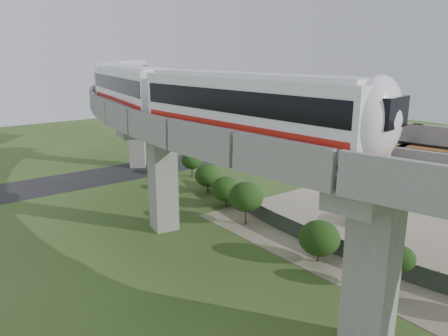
% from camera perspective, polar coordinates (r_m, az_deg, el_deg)
% --- Properties ---
extents(ground, '(160.00, 160.00, 0.00)m').
position_cam_1_polar(ground, '(31.27, 0.59, -13.97)').
color(ground, '#365120').
rests_on(ground, ground).
extents(dirt_lot, '(18.00, 26.00, 0.04)m').
position_cam_1_polar(dirt_lot, '(39.57, 18.83, -8.39)').
color(dirt_lot, gray).
rests_on(dirt_lot, ground).
extents(asphalt_road, '(60.00, 8.00, 0.03)m').
position_cam_1_polar(asphalt_road, '(56.32, -18.60, -1.53)').
color(asphalt_road, '#232326').
rests_on(asphalt_road, ground).
extents(viaduct, '(19.58, 73.98, 11.40)m').
position_cam_1_polar(viaduct, '(30.56, 6.32, 3.38)').
color(viaduct, '#99968E').
rests_on(viaduct, ground).
extents(metro_train, '(21.59, 58.58, 3.64)m').
position_cam_1_polar(metro_train, '(43.90, -10.66, 10.92)').
color(metro_train, silver).
rests_on(metro_train, ground).
extents(fence, '(3.87, 38.73, 1.50)m').
position_cam_1_polar(fence, '(37.17, 12.63, -8.23)').
color(fence, '#2D382D').
rests_on(fence, ground).
extents(tree_0, '(2.69, 2.69, 3.28)m').
position_cam_1_polar(tree_0, '(54.70, -4.21, 1.04)').
color(tree_0, '#382314').
rests_on(tree_0, ground).
extents(tree_1, '(2.87, 2.87, 3.23)m').
position_cam_1_polar(tree_1, '(48.12, -2.15, -0.98)').
color(tree_1, '#382314').
rests_on(tree_1, ground).
extents(tree_2, '(2.91, 2.91, 3.18)m').
position_cam_1_polar(tree_2, '(43.60, 0.23, -2.74)').
color(tree_2, '#382314').
rests_on(tree_2, ground).
extents(tree_3, '(3.13, 3.13, 3.98)m').
position_cam_1_polar(tree_3, '(39.03, 2.89, -3.78)').
color(tree_3, '#382314').
rests_on(tree_3, ground).
extents(tree_4, '(3.05, 3.05, 3.21)m').
position_cam_1_polar(tree_4, '(33.13, 12.34, -8.94)').
color(tree_4, '#382314').
rests_on(tree_4, ground).
extents(tree_5, '(1.89, 1.89, 3.17)m').
position_cam_1_polar(tree_5, '(30.56, 22.07, -10.91)').
color(tree_5, '#382314').
rests_on(tree_5, ground).
extents(car_red, '(3.49, 2.52, 1.09)m').
position_cam_1_polar(car_red, '(44.55, 18.87, -5.01)').
color(car_red, '#A4270F').
rests_on(car_red, dirt_lot).
extents(car_dark, '(4.97, 3.22, 1.34)m').
position_cam_1_polar(car_dark, '(42.61, 17.64, -5.63)').
color(car_dark, black).
rests_on(car_dark, dirt_lot).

